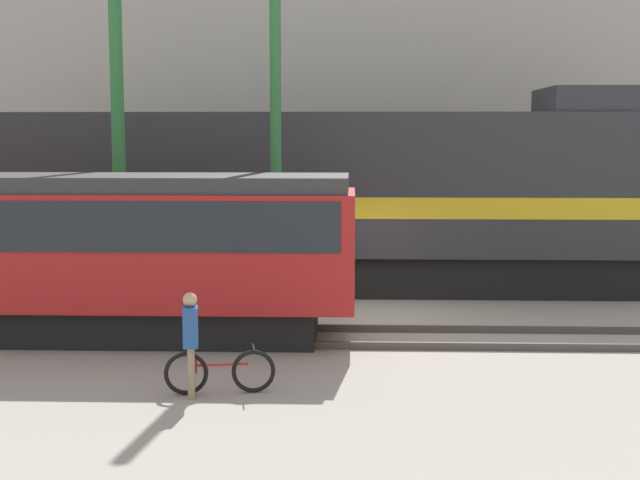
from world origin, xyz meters
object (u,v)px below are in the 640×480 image
object	(u,v)px
streetcar	(34,245)
bicycle	(220,372)
freight_locomotive	(334,197)
utility_pole_center	(275,84)
person	(191,335)
utility_pole_left	(118,117)

from	to	relation	value
streetcar	bicycle	size ratio (longest dim) A/B	7.34
freight_locomotive	utility_pole_center	world-z (taller)	utility_pole_center
freight_locomotive	person	size ratio (longest dim) A/B	10.38
streetcar	person	size ratio (longest dim) A/B	7.68
freight_locomotive	utility_pole_center	bearing A→B (deg)	-113.61
bicycle	utility_pole_left	world-z (taller)	utility_pole_left
freight_locomotive	utility_pole_left	bearing A→B (deg)	-149.42
person	utility_pole_left	xyz separation A→B (m)	(-2.72, 6.54, 3.31)
person	utility_pole_center	bearing A→B (deg)	83.74
person	utility_pole_left	size ratio (longest dim) A/B	0.19
freight_locomotive	streetcar	size ratio (longest dim) A/B	1.35
freight_locomotive	bicycle	size ratio (longest dim) A/B	9.92
person	utility_pole_center	distance (m)	7.71
bicycle	utility_pole_center	world-z (taller)	utility_pole_center
freight_locomotive	bicycle	world-z (taller)	freight_locomotive
person	freight_locomotive	bearing A→B (deg)	78.34
streetcar	person	world-z (taller)	streetcar
freight_locomotive	utility_pole_center	size ratio (longest dim) A/B	1.66
utility_pole_left	person	bearing A→B (deg)	-67.39
bicycle	person	world-z (taller)	person
streetcar	bicycle	xyz separation A→B (m)	(4.06, -3.58, -1.46)
freight_locomotive	utility_pole_left	size ratio (longest dim) A/B	1.93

